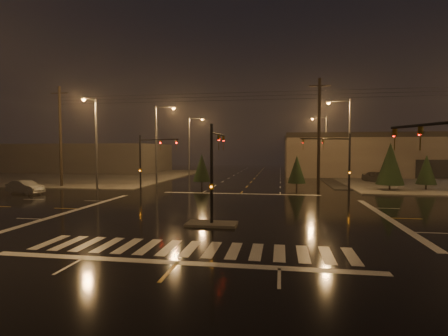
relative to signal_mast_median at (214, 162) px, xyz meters
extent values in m
plane|color=black|center=(0.00, 3.07, -3.75)|extent=(140.00, 140.00, 0.00)
cube|color=#403E39|center=(-30.00, 33.07, -3.69)|extent=(36.00, 36.00, 0.12)
cube|color=#403E39|center=(0.00, -0.93, -3.68)|extent=(3.00, 1.60, 0.15)
cube|color=beige|center=(0.00, -5.93, -3.75)|extent=(15.00, 2.60, 0.01)
cube|color=beige|center=(0.00, -7.93, -3.75)|extent=(16.00, 0.50, 0.01)
cube|color=beige|center=(0.00, 14.07, -3.75)|extent=(16.00, 0.50, 0.01)
cube|color=#3D3935|center=(-35.00, 45.07, -0.95)|extent=(30.00, 18.00, 5.60)
cylinder|color=black|center=(0.00, -0.93, -0.75)|extent=(0.18, 0.18, 6.00)
cylinder|color=black|center=(0.00, 1.32, 1.75)|extent=(0.12, 4.50, 0.12)
imported|color=#594707|center=(0.00, 3.35, 1.70)|extent=(0.16, 0.20, 1.00)
cube|color=#594707|center=(0.00, -0.93, -1.45)|extent=(0.25, 0.18, 0.35)
cylinder|color=black|center=(10.50, 13.57, -0.75)|extent=(0.18, 0.18, 6.00)
cylinder|color=black|center=(8.15, 12.72, 1.75)|extent=(4.74, 1.82, 0.12)
imported|color=#594707|center=(6.04, 11.95, 1.70)|extent=(0.24, 0.22, 1.00)
cube|color=#594707|center=(10.50, 13.57, -1.45)|extent=(0.25, 0.18, 0.35)
cylinder|color=black|center=(-10.50, 13.57, -0.75)|extent=(0.18, 0.18, 6.00)
cylinder|color=black|center=(-8.15, 12.72, 1.75)|extent=(4.74, 1.82, 0.12)
imported|color=#594707|center=(-6.04, 11.95, 1.70)|extent=(0.24, 0.22, 1.00)
cube|color=#594707|center=(-10.50, 13.57, -1.45)|extent=(0.25, 0.18, 0.35)
cylinder|color=black|center=(9.82, -5.55, 1.75)|extent=(1.48, 3.80, 0.12)
imported|color=#594707|center=(9.20, -3.86, 1.70)|extent=(0.22, 0.24, 1.00)
cylinder|color=#38383A|center=(-11.50, 21.07, 1.25)|extent=(0.24, 0.24, 10.00)
cylinder|color=#38383A|center=(-10.30, 21.07, 6.05)|extent=(2.40, 0.14, 0.14)
cube|color=#38383A|center=(-9.20, 21.07, 6.00)|extent=(0.70, 0.30, 0.18)
sphere|color=orange|center=(-9.20, 21.07, 5.87)|extent=(0.32, 0.32, 0.32)
cylinder|color=#38383A|center=(-11.50, 37.07, 1.25)|extent=(0.24, 0.24, 10.00)
cylinder|color=#38383A|center=(-10.30, 37.07, 6.05)|extent=(2.40, 0.14, 0.14)
cube|color=#38383A|center=(-9.20, 37.07, 6.00)|extent=(0.70, 0.30, 0.18)
sphere|color=orange|center=(-9.20, 37.07, 5.87)|extent=(0.32, 0.32, 0.32)
cylinder|color=#38383A|center=(11.50, 19.07, 1.25)|extent=(0.24, 0.24, 10.00)
cylinder|color=#38383A|center=(10.30, 19.07, 6.05)|extent=(2.40, 0.14, 0.14)
cube|color=#38383A|center=(9.20, 19.07, 6.00)|extent=(0.70, 0.30, 0.18)
sphere|color=orange|center=(9.20, 19.07, 5.87)|extent=(0.32, 0.32, 0.32)
cylinder|color=#38383A|center=(11.50, 39.07, 1.25)|extent=(0.24, 0.24, 10.00)
cylinder|color=#38383A|center=(10.30, 39.07, 6.05)|extent=(2.40, 0.14, 0.14)
cube|color=#38383A|center=(9.20, 39.07, 6.00)|extent=(0.70, 0.30, 0.18)
sphere|color=orange|center=(9.20, 39.07, 5.87)|extent=(0.32, 0.32, 0.32)
cylinder|color=#38383A|center=(-16.00, 14.57, 1.25)|extent=(0.24, 0.24, 10.00)
cylinder|color=#38383A|center=(-16.00, 13.37, 6.05)|extent=(0.14, 2.40, 0.14)
cube|color=#38383A|center=(-16.00, 12.27, 6.00)|extent=(0.30, 0.70, 0.18)
sphere|color=orange|center=(-16.00, 12.27, 5.87)|extent=(0.32, 0.32, 0.32)
cylinder|color=black|center=(-22.00, 17.07, 2.25)|extent=(0.32, 0.32, 12.00)
cube|color=black|center=(-22.00, 17.07, 7.45)|extent=(2.20, 0.12, 0.12)
cylinder|color=black|center=(8.00, 17.07, 2.25)|extent=(0.32, 0.32, 12.00)
cube|color=black|center=(8.00, 17.07, 7.45)|extent=(2.20, 0.12, 0.12)
cylinder|color=black|center=(15.77, 19.15, -3.40)|extent=(0.18, 0.18, 0.70)
cone|color=black|center=(15.77, 19.15, -0.77)|extent=(2.92, 2.92, 4.57)
cylinder|color=black|center=(19.80, 20.13, -3.40)|extent=(0.18, 0.18, 0.70)
cone|color=black|center=(19.80, 20.13, -1.43)|extent=(2.08, 2.08, 3.25)
cylinder|color=black|center=(-5.26, 19.49, -3.40)|extent=(0.18, 0.18, 0.70)
cone|color=black|center=(-5.26, 19.49, -1.41)|extent=(2.10, 2.10, 3.28)
cylinder|color=black|center=(5.84, 19.28, -3.40)|extent=(0.18, 0.18, 0.70)
cone|color=black|center=(5.84, 19.28, -1.48)|extent=(2.01, 2.01, 3.13)
imported|color=black|center=(16.95, 28.79, -2.97)|extent=(3.70, 4.92, 1.56)
imported|color=#585B5F|center=(-21.65, 10.59, -3.07)|extent=(4.39, 2.44, 1.37)
camera|label=1|loc=(4.01, -21.07, 0.73)|focal=28.00mm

